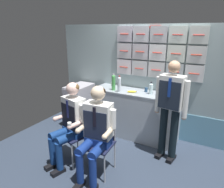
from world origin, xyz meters
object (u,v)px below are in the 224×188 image
at_px(water_bottle_short, 113,82).
at_px(snack_banana, 132,92).
at_px(crew_member_right, 96,128).
at_px(folding_chair_right, 101,137).
at_px(folding_chair_left, 79,128).
at_px(service_trolley, 80,104).
at_px(crew_member_standing, 171,104).
at_px(crew_member_left, 70,120).
at_px(coffee_cup_spare, 113,84).

xyz_separation_m(water_bottle_short, snack_banana, (0.39, 0.01, -0.13)).
bearing_deg(crew_member_right, snack_banana, 90.53).
bearing_deg(folding_chair_right, folding_chair_left, 172.12).
xyz_separation_m(service_trolley, water_bottle_short, (0.84, 0.00, 0.59)).
bearing_deg(snack_banana, folding_chair_right, -90.15).
bearing_deg(crew_member_standing, crew_member_left, -147.03).
height_order(service_trolley, crew_member_left, crew_member_left).
relative_size(water_bottle_short, snack_banana, 1.85).
xyz_separation_m(coffee_cup_spare, snack_banana, (0.55, -0.26, -0.02)).
bearing_deg(crew_member_left, snack_banana, 66.74).
height_order(folding_chair_left, snack_banana, snack_banana).
distance_m(crew_member_left, crew_member_standing, 1.57).
xyz_separation_m(service_trolley, folding_chair_right, (1.22, -1.08, 0.05)).
bearing_deg(water_bottle_short, crew_member_right, -72.20).
height_order(crew_member_left, coffee_cup_spare, crew_member_left).
xyz_separation_m(service_trolley, folding_chair_left, (0.76, -1.02, 0.05)).
distance_m(coffee_cup_spare, snack_banana, 0.61).
relative_size(folding_chair_left, crew_member_standing, 0.54).
xyz_separation_m(crew_member_standing, water_bottle_short, (-1.18, 0.33, 0.12)).
bearing_deg(folding_chair_right, snack_banana, 89.85).
bearing_deg(service_trolley, snack_banana, 0.49).
bearing_deg(crew_member_right, crew_member_left, 172.70).
bearing_deg(crew_member_right, coffee_cup_spare, 110.34).
bearing_deg(crew_member_left, water_bottle_short, 84.11).
relative_size(folding_chair_right, crew_member_standing, 0.54).
xyz_separation_m(crew_member_left, coffee_cup_spare, (-0.04, 1.44, 0.24)).
relative_size(crew_member_left, snack_banana, 7.61).
xyz_separation_m(folding_chair_left, folding_chair_right, (0.46, -0.06, 0.00)).
relative_size(folding_chair_right, snack_banana, 5.05).
bearing_deg(snack_banana, service_trolley, -179.51).
bearing_deg(service_trolley, folding_chair_left, -53.30).
xyz_separation_m(crew_member_standing, snack_banana, (-0.80, 0.33, -0.01)).
height_order(crew_member_left, snack_banana, crew_member_left).
bearing_deg(crew_member_left, folding_chair_right, 10.14).
bearing_deg(folding_chair_left, coffee_cup_spare, 93.64).
bearing_deg(service_trolley, crew_member_left, -58.58).
distance_m(folding_chair_left, crew_member_standing, 1.50).
xyz_separation_m(folding_chair_right, snack_banana, (0.00, 1.09, 0.41)).
relative_size(crew_member_left, folding_chair_right, 1.51).
relative_size(service_trolley, coffee_cup_spare, 12.07).
height_order(crew_member_left, water_bottle_short, crew_member_left).
distance_m(crew_member_right, snack_banana, 1.26).
height_order(folding_chair_left, water_bottle_short, water_bottle_short).
bearing_deg(crew_member_standing, coffee_cup_spare, 156.16).
distance_m(folding_chair_left, folding_chair_right, 0.47).
xyz_separation_m(folding_chair_right, crew_member_standing, (0.80, 0.76, 0.41)).
bearing_deg(crew_member_right, water_bottle_short, 107.80).
bearing_deg(service_trolley, crew_member_standing, -9.12).
xyz_separation_m(crew_member_right, water_bottle_short, (-0.40, 1.24, 0.33)).
xyz_separation_m(folding_chair_left, crew_member_left, (-0.04, -0.15, 0.19)).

